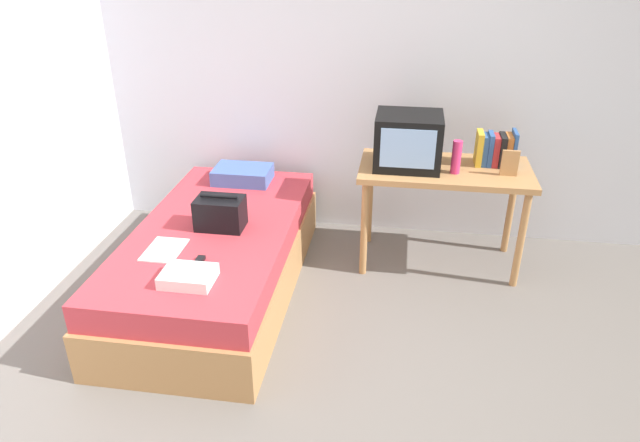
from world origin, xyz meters
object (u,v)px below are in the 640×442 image
(desk, at_px, (444,180))
(picture_frame, at_px, (510,163))
(handbag, at_px, (220,213))
(folded_towel, at_px, (188,276))
(water_bottle, at_px, (456,157))
(tv, at_px, (408,141))
(remote_silver, at_px, (205,210))
(pillow, at_px, (243,175))
(remote_dark, at_px, (198,264))
(bed, at_px, (217,259))
(book_row, at_px, (495,149))
(magazine, at_px, (164,250))

(desk, distance_m, picture_frame, 0.45)
(handbag, xyz_separation_m, folded_towel, (0.02, -0.64, -0.07))
(water_bottle, height_order, handbag, water_bottle)
(tv, distance_m, remote_silver, 1.45)
(desk, xyz_separation_m, pillow, (-1.48, 0.14, -0.11))
(pillow, height_order, handbag, handbag)
(picture_frame, xyz_separation_m, pillow, (-1.88, 0.22, -0.29))
(folded_towel, bearing_deg, picture_frame, 33.10)
(remote_dark, bearing_deg, bed, 97.12)
(bed, bearing_deg, pillow, 91.02)
(book_row, height_order, remote_dark, book_row)
(book_row, xyz_separation_m, handbag, (-1.74, -0.71, -0.27))
(bed, xyz_separation_m, tv, (1.20, 0.59, 0.68))
(handbag, height_order, remote_dark, handbag)
(tv, relative_size, water_bottle, 1.97)
(book_row, bearing_deg, remote_dark, -145.64)
(remote_silver, bearing_deg, handbag, -48.28)
(magazine, xyz_separation_m, remote_silver, (0.06, 0.54, 0.01))
(bed, relative_size, remote_silver, 13.89)
(magazine, relative_size, remote_silver, 2.01)
(magazine, bearing_deg, desk, 29.82)
(water_bottle, distance_m, remote_dark, 1.80)
(magazine, xyz_separation_m, remote_dark, (0.25, -0.13, 0.01))
(water_bottle, xyz_separation_m, magazine, (-1.71, -0.86, -0.36))
(handbag, relative_size, magazine, 1.03)
(water_bottle, relative_size, magazine, 0.77)
(book_row, bearing_deg, handbag, -157.75)
(folded_towel, bearing_deg, pillow, 93.44)
(tv, relative_size, book_row, 1.71)
(tv, relative_size, pillow, 1.04)
(water_bottle, height_order, remote_dark, water_bottle)
(pillow, height_order, folded_towel, pillow)
(water_bottle, relative_size, book_row, 0.86)
(folded_towel, bearing_deg, book_row, 38.20)
(water_bottle, xyz_separation_m, pillow, (-1.53, 0.23, -0.31))
(pillow, distance_m, magazine, 1.10)
(remote_dark, relative_size, folded_towel, 0.56)
(pillow, xyz_separation_m, handbag, (0.06, -0.75, 0.05))
(tv, distance_m, water_bottle, 0.34)
(folded_towel, bearing_deg, tv, 47.72)
(pillow, bearing_deg, water_bottle, -8.45)
(water_bottle, bearing_deg, bed, -161.45)
(bed, height_order, tv, tv)
(bed, xyz_separation_m, pillow, (-0.01, 0.74, 0.30))
(remote_dark, height_order, remote_silver, same)
(desk, distance_m, tv, 0.38)
(magazine, distance_m, folded_towel, 0.40)
(pillow, bearing_deg, remote_silver, -102.09)
(pillow, bearing_deg, bed, -88.98)
(magazine, height_order, remote_dark, remote_dark)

